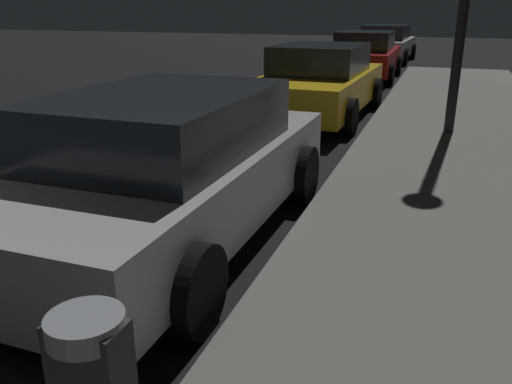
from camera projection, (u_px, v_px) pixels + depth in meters
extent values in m
cube|color=#333333|center=(92.00, 376.00, 1.30)|extent=(0.19, 0.11, 0.30)
cylinder|color=#999EA5|center=(86.00, 327.00, 1.25)|extent=(0.19, 0.19, 0.06)
cube|color=black|center=(71.00, 357.00, 1.30)|extent=(0.01, 0.08, 0.11)
cube|color=#B7B7BF|center=(170.00, 181.00, 5.02)|extent=(1.93, 4.47, 0.64)
cube|color=#1E2328|center=(164.00, 122.00, 4.78)|extent=(1.67, 2.44, 0.56)
cylinder|color=black|center=(159.00, 159.00, 6.63)|extent=(0.23, 0.66, 0.66)
cylinder|color=black|center=(303.00, 175.00, 6.01)|extent=(0.23, 0.66, 0.66)
cylinder|color=black|center=(195.00, 290.00, 3.58)|extent=(0.23, 0.66, 0.66)
cube|color=gold|center=(318.00, 89.00, 10.60)|extent=(1.97, 4.61, 0.64)
cube|color=#1E2328|center=(320.00, 59.00, 10.45)|extent=(1.68, 2.15, 0.56)
cylinder|color=black|center=(295.00, 89.00, 12.23)|extent=(0.24, 0.67, 0.66)
cylinder|color=black|center=(375.00, 93.00, 11.60)|extent=(0.24, 0.67, 0.66)
cylinder|color=black|center=(250.00, 110.00, 9.75)|extent=(0.24, 0.67, 0.66)
cylinder|color=black|center=(349.00, 117.00, 9.12)|extent=(0.24, 0.67, 0.66)
cube|color=maroon|center=(365.00, 60.00, 16.20)|extent=(1.80, 4.10, 0.64)
cube|color=#1E2328|center=(365.00, 41.00, 15.82)|extent=(1.57, 2.06, 0.56)
cylinder|color=black|center=(343.00, 63.00, 17.69)|extent=(0.22, 0.66, 0.66)
cylinder|color=black|center=(397.00, 65.00, 17.14)|extent=(0.22, 0.66, 0.66)
cylinder|color=black|center=(327.00, 72.00, 15.43)|extent=(0.22, 0.66, 0.66)
cylinder|color=black|center=(390.00, 74.00, 14.88)|extent=(0.22, 0.66, 0.66)
cube|color=silver|center=(386.00, 47.00, 21.28)|extent=(2.00, 4.61, 0.64)
cube|color=#1E2328|center=(386.00, 32.00, 20.97)|extent=(1.70, 2.39, 0.56)
cylinder|color=black|center=(368.00, 50.00, 22.91)|extent=(0.24, 0.67, 0.66)
cylinder|color=black|center=(412.00, 51.00, 22.27)|extent=(0.24, 0.67, 0.66)
cylinder|color=black|center=(355.00, 55.00, 20.44)|extent=(0.24, 0.67, 0.66)
cylinder|color=black|center=(404.00, 57.00, 19.80)|extent=(0.24, 0.67, 0.66)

